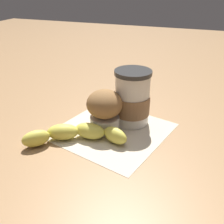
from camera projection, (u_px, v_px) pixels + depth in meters
ground_plane at (112, 131)px, 0.63m from camera, size 3.00×3.00×0.00m
paper_napkin at (112, 131)px, 0.63m from camera, size 0.30×0.30×0.00m
coffee_cup at (132, 99)px, 0.64m from camera, size 0.09×0.09×0.14m
muffin at (104, 109)px, 0.61m from camera, size 0.08×0.08×0.10m
banana at (76, 134)px, 0.58m from camera, size 0.13×0.22×0.04m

